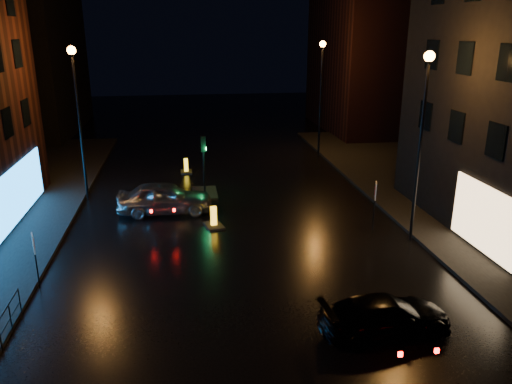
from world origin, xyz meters
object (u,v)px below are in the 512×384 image
(bollard_near, at_px, (214,222))
(dark_sedan, at_px, (385,316))
(traffic_signal, at_px, (205,186))
(road_sign_left, at_px, (34,248))
(bollard_far, at_px, (186,169))
(silver_hatchback, at_px, (165,198))
(road_sign_right, at_px, (375,195))

(bollard_near, bearing_deg, dark_sedan, -77.98)
(traffic_signal, distance_m, road_sign_left, 12.15)
(dark_sedan, xyz_separation_m, bollard_far, (-5.97, 19.60, -0.41))
(traffic_signal, relative_size, road_sign_left, 1.62)
(silver_hatchback, bearing_deg, bollard_near, -133.28)
(silver_hatchback, distance_m, bollard_far, 7.67)
(traffic_signal, height_order, bollard_far, traffic_signal)
(road_sign_right, bearing_deg, silver_hatchback, -1.09)
(silver_hatchback, relative_size, dark_sedan, 1.14)
(bollard_far, distance_m, road_sign_left, 15.99)
(traffic_signal, relative_size, road_sign_right, 1.43)
(traffic_signal, xyz_separation_m, bollard_far, (-1.00, 4.79, -0.29))
(silver_hatchback, height_order, road_sign_right, road_sign_right)
(bollard_far, bearing_deg, bollard_near, -84.38)
(traffic_signal, height_order, road_sign_right, traffic_signal)
(traffic_signal, relative_size, bollard_far, 3.09)
(dark_sedan, xyz_separation_m, road_sign_right, (2.73, 8.12, 1.19))
(bollard_far, relative_size, road_sign_right, 0.46)
(silver_hatchback, relative_size, road_sign_right, 2.02)
(road_sign_left, bearing_deg, traffic_signal, 37.40)
(bollard_far, xyz_separation_m, road_sign_left, (-5.69, -14.87, 1.39))
(traffic_signal, height_order, silver_hatchback, traffic_signal)
(dark_sedan, height_order, bollard_near, dark_sedan)
(dark_sedan, height_order, road_sign_right, road_sign_right)
(bollard_far, distance_m, road_sign_right, 14.49)
(traffic_signal, bearing_deg, road_sign_right, -40.99)
(silver_hatchback, bearing_deg, dark_sedan, -148.32)
(dark_sedan, height_order, road_sign_left, road_sign_left)
(bollard_near, bearing_deg, road_sign_right, -26.18)
(bollard_far, xyz_separation_m, road_sign_right, (8.70, -11.48, 1.59))
(dark_sedan, bearing_deg, bollard_far, 11.56)
(silver_hatchback, xyz_separation_m, dark_sedan, (7.17, -12.05, -0.21))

